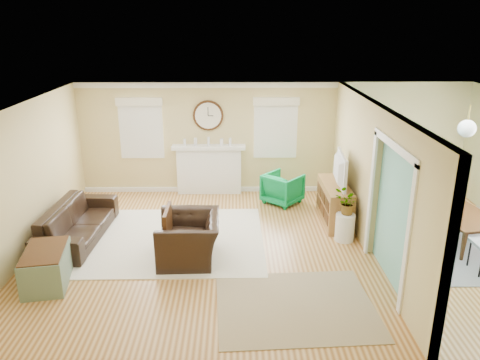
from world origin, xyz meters
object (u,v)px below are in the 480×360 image
green_chair (283,188)px  dining_table (459,226)px  eames_chair (189,238)px  sofa (78,222)px  credenza (334,203)px

green_chair → dining_table: bearing=-171.0°
eames_chair → sofa: bearing=-112.5°
eames_chair → green_chair: size_ratio=1.57×
eames_chair → dining_table: eames_chair is taller
credenza → dining_table: bearing=-22.4°
dining_table → green_chair: bearing=48.9°
credenza → sofa: bearing=-171.6°
sofa → eames_chair: (2.17, -0.82, 0.05)m
eames_chair → credenza: credenza is taller
eames_chair → credenza: size_ratio=0.82×
green_chair → credenza: 1.41m
sofa → green_chair: (4.03, 1.78, 0.01)m
sofa → eames_chair: size_ratio=1.93×
sofa → credenza: credenza is taller
sofa → green_chair: bearing=-63.7°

